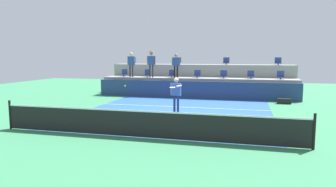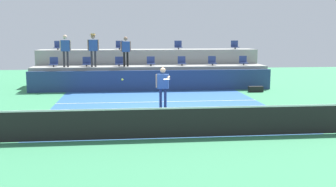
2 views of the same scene
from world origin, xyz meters
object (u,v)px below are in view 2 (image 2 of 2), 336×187
stadium_chair_lower_left (87,62)px  equipment_bag (256,89)px  stadium_chair_lower_mid_right (182,62)px  stadium_chair_lower_far_right (243,61)px  tennis_player (163,84)px  stadium_chair_lower_mid_left (119,62)px  stadium_chair_upper_far_left (58,46)px  stadium_chair_upper_far_right (235,46)px  stadium_chair_lower_far_left (54,63)px  spectator_in_white (126,49)px  tennis_ball (122,80)px  stadium_chair_lower_right (212,61)px  stadium_chair_upper_right (178,46)px  stadium_chair_upper_left (119,46)px  stadium_chair_lower_center (151,62)px  spectator_in_grey (65,48)px  spectator_with_hat (93,46)px

stadium_chair_lower_left → equipment_bag: bearing=-14.1°
stadium_chair_lower_mid_right → stadium_chair_lower_far_right: size_ratio=1.00×
tennis_player → equipment_bag: tennis_player is taller
stadium_chair_lower_left → stadium_chair_lower_mid_left: size_ratio=1.00×
stadium_chair_upper_far_left → stadium_chair_upper_far_right: 10.64m
stadium_chair_lower_far_left → stadium_chair_upper_far_right: (10.63, 1.80, 0.85)m
spectator_in_white → tennis_ball: 8.53m
stadium_chair_lower_right → stadium_chair_upper_right: bearing=133.6°
stadium_chair_lower_right → stadium_chair_upper_far_left: size_ratio=1.00×
stadium_chair_lower_mid_left → tennis_ball: size_ratio=7.65×
stadium_chair_upper_left → stadium_chair_upper_far_right: bearing=0.0°
stadium_chair_lower_left → stadium_chair_lower_mid_right: (5.30, 0.00, 0.00)m
stadium_chair_lower_far_right → tennis_ball: 11.25m
stadium_chair_lower_right → spectator_in_white: 4.97m
tennis_player → tennis_ball: 2.87m
stadium_chair_lower_mid_right → stadium_chair_upper_left: (-3.50, 1.80, 0.85)m
stadium_chair_upper_far_right → spectator_in_white: size_ratio=0.32×
spectator_in_white → stadium_chair_upper_left: bearing=99.2°
stadium_chair_lower_mid_left → stadium_chair_lower_center: 1.77m
stadium_chair_lower_left → tennis_player: (3.58, -6.55, -0.43)m
stadium_chair_lower_right → equipment_bag: stadium_chair_lower_right is taller
stadium_chair_lower_right → stadium_chair_lower_center: bearing=180.0°
stadium_chair_lower_right → stadium_chair_upper_far_right: (1.80, 1.80, 0.85)m
spectator_in_white → tennis_player: bearing=-77.0°
stadium_chair_lower_left → tennis_player: 7.47m
stadium_chair_lower_right → stadium_chair_upper_right: size_ratio=1.00×
stadium_chair_lower_far_right → spectator_in_grey: spectator_in_grey is taller
stadium_chair_upper_left → spectator_in_grey: 3.60m
stadium_chair_lower_center → stadium_chair_lower_far_right: 5.33m
stadium_chair_lower_right → tennis_ball: 10.23m
stadium_chair_lower_mid_right → spectator_in_white: size_ratio=0.32×
stadium_chair_lower_right → stadium_chair_lower_far_right: same height
stadium_chair_lower_center → spectator_in_grey: spectator_in_grey is taller
stadium_chair_upper_far_right → equipment_bag: stadium_chair_upper_far_right is taller
tennis_ball → equipment_bag: 9.69m
spectator_in_grey → spectator_with_hat: spectator_with_hat is taller
stadium_chair_upper_right → stadium_chair_lower_mid_right: bearing=-91.3°
stadium_chair_lower_mid_left → equipment_bag: size_ratio=0.68×
stadium_chair_lower_mid_left → spectator_with_hat: bearing=-164.3°
stadium_chair_lower_left → spectator_with_hat: bearing=-43.1°
stadium_chair_upper_right → stadium_chair_lower_center: bearing=-134.9°
stadium_chair_lower_right → tennis_ball: stadium_chair_lower_right is taller
spectator_with_hat → stadium_chair_lower_right: bearing=3.3°
spectator_in_white → stadium_chair_lower_mid_left: bearing=134.5°
equipment_bag → spectator_in_grey: bearing=169.4°
stadium_chair_upper_far_left → stadium_chair_upper_far_right: bearing=0.0°
stadium_chair_upper_right → spectator_in_grey: size_ratio=0.30×
stadium_chair_lower_mid_left → stadium_chair_upper_right: stadium_chair_upper_right is taller
stadium_chair_upper_far_left → stadium_chair_lower_mid_left: bearing=-26.8°
stadium_chair_lower_mid_left → spectator_with_hat: (-1.37, -0.38, 0.90)m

